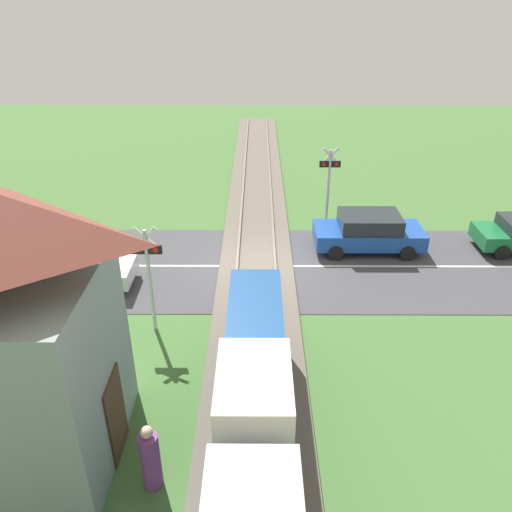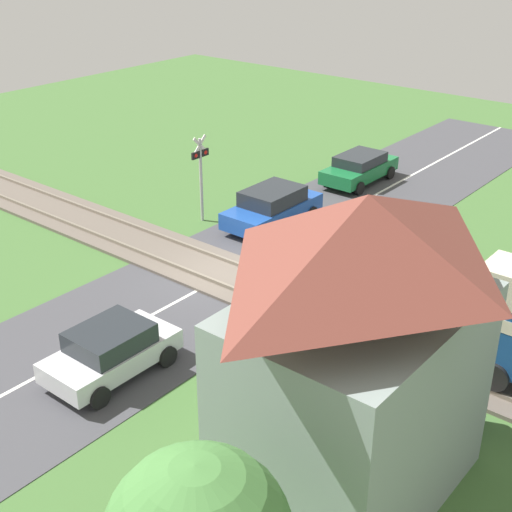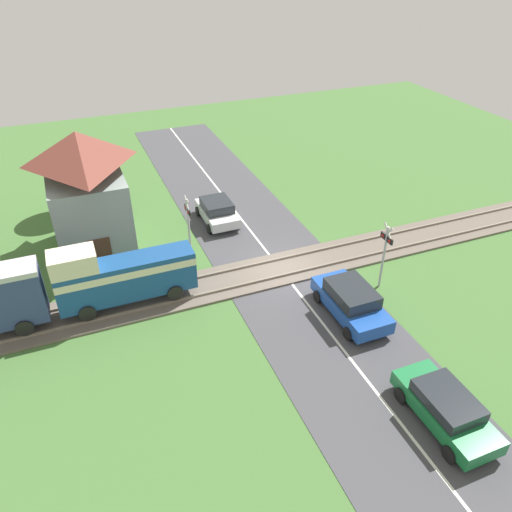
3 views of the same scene
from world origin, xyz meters
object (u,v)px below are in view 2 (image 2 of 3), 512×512
crossing_signal_east_approach (256,288)px  pedestrian_by_station (461,396)px  car_behind_queue (360,167)px  station_building (357,358)px  car_near_crossing (272,207)px  crossing_signal_west_approach (201,168)px  car_far_side (111,350)px

crossing_signal_east_approach → pedestrian_by_station: (-0.98, 5.54, -1.46)m
car_behind_queue → station_building: station_building is taller
car_near_crossing → crossing_signal_east_approach: 9.44m
car_near_crossing → crossing_signal_west_approach: (1.36, -2.51, 1.42)m
car_far_side → crossing_signal_east_approach: size_ratio=1.03×
station_building → car_near_crossing: bearing=-135.4°
car_behind_queue → station_building: bearing=31.1°
car_far_side → pedestrian_by_station: pedestrian_by_station is taller
car_far_side → station_building: bearing=93.7°
car_behind_queue → pedestrian_by_station: pedestrian_by_station is taller
car_far_side → crossing_signal_west_approach: bearing=-149.8°
car_near_crossing → car_behind_queue: size_ratio=1.04×
car_near_crossing → car_far_side: car_near_crossing is taller
car_near_crossing → station_building: (10.16, 10.02, 2.48)m
car_near_crossing → crossing_signal_east_approach: (7.61, 5.39, 1.42)m
crossing_signal_west_approach → pedestrian_by_station: size_ratio=2.09×
crossing_signal_east_approach → car_near_crossing: bearing=-144.7°
car_near_crossing → car_behind_queue: 6.44m
crossing_signal_east_approach → car_behind_queue: bearing=-159.0°
car_behind_queue → crossing_signal_east_approach: (14.06, 5.39, 1.50)m
car_far_side → crossing_signal_west_approach: 10.82m
car_far_side → pedestrian_by_station: (-3.99, 8.05, 0.02)m
station_building → crossing_signal_east_approach: bearing=-118.8°
crossing_signal_west_approach → crossing_signal_east_approach: bearing=51.6°
car_near_crossing → crossing_signal_east_approach: size_ratio=1.23×
car_behind_queue → pedestrian_by_station: size_ratio=2.47×
car_near_crossing → crossing_signal_east_approach: bearing=35.3°
station_building → pedestrian_by_station: bearing=165.4°
car_behind_queue → crossing_signal_east_approach: 15.13m
car_behind_queue → station_building: size_ratio=0.62×
car_behind_queue → station_building: (16.60, 10.02, 2.56)m
car_near_crossing → pedestrian_by_station: 12.79m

